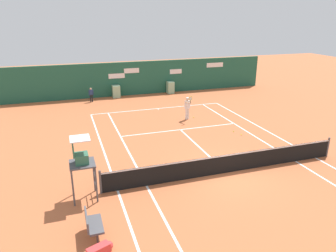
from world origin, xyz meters
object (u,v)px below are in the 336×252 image
player_bench (92,223)px  tennis_ball_by_sideline (233,131)px  umpire_chair (82,160)px  tennis_ball_mid_court (194,117)px  ball_kid_left_post (91,94)px  tennis_ball_near_service_line (241,135)px  equipment_bag (101,249)px  player_on_baseline (188,106)px

player_bench → tennis_ball_by_sideline: bearing=128.0°
player_bench → umpire_chair: bearing=-178.5°
player_bench → tennis_ball_mid_court: size_ratio=16.30×
ball_kid_left_post → tennis_ball_near_service_line: 13.96m
equipment_bag → player_on_baseline: size_ratio=0.47×
player_on_baseline → tennis_ball_mid_court: bearing=175.6°
equipment_bag → tennis_ball_by_sideline: bearing=41.8°
player_on_baseline → tennis_ball_near_service_line: 4.69m
ball_kid_left_post → tennis_ball_mid_court: size_ratio=18.32×
equipment_bag → tennis_ball_mid_court: 14.74m
player_on_baseline → ball_kid_left_post: 9.45m
tennis_ball_near_service_line → tennis_ball_by_sideline: bearing=104.5°
player_bench → tennis_ball_near_service_line: 12.09m
player_on_baseline → equipment_bag: bearing=36.0°
tennis_ball_mid_court → tennis_ball_near_service_line: size_ratio=1.00×
tennis_ball_mid_court → tennis_ball_by_sideline: bearing=-70.4°
tennis_ball_mid_court → tennis_ball_near_service_line: bearing=-71.2°
equipment_bag → ball_kid_left_post: ball_kid_left_post is taller
equipment_bag → tennis_ball_near_service_line: size_ratio=12.91×
player_bench → player_on_baseline: (7.87, 11.03, 0.47)m
player_on_baseline → tennis_ball_near_service_line: (2.04, -4.11, -0.95)m
umpire_chair → tennis_ball_by_sideline: size_ratio=39.44×
umpire_chair → tennis_ball_mid_court: size_ratio=39.44×
equipment_bag → ball_kid_left_post: 19.27m
umpire_chair → equipment_bag: 3.84m
player_bench → player_on_baseline: player_on_baseline is taller
player_bench → tennis_ball_mid_court: player_bench is taller
umpire_chair → player_on_baseline: (7.94, 8.50, -0.74)m
player_on_baseline → ball_kid_left_post: (-6.12, 7.19, -0.26)m
tennis_ball_mid_court → tennis_ball_by_sideline: size_ratio=1.00×
tennis_ball_mid_court → umpire_chair: bearing=-134.4°
player_on_baseline → tennis_ball_mid_court: (0.58, 0.18, -0.95)m
equipment_bag → player_on_baseline: bearing=57.3°
ball_kid_left_post → tennis_ball_near_service_line: size_ratio=18.32×
umpire_chair → player_bench: (0.07, -2.53, -1.22)m
umpire_chair → player_bench: 2.81m
ball_kid_left_post → tennis_ball_mid_court: 9.72m
umpire_chair → tennis_ball_near_service_line: (9.98, 4.39, -1.69)m
umpire_chair → player_bench: bearing=1.5°
equipment_bag → tennis_ball_mid_court: equipment_bag is taller
tennis_ball_near_service_line → tennis_ball_mid_court: bearing=108.8°
ball_kid_left_post → tennis_ball_by_sideline: bearing=126.3°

